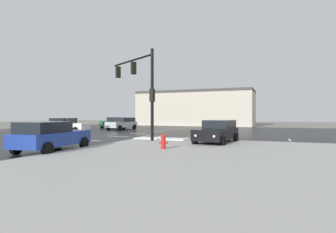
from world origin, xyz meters
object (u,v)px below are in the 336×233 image
sedan_white (67,125)px  sedan_silver (123,123)px  sedan_black (217,131)px  sedan_green (114,122)px  fire_hydrant (163,141)px  sedan_blue (51,136)px  traffic_signal_mast (141,82)px

sedan_white → sedan_silver: (2.93, 6.91, 0.00)m
sedan_black → sedan_silver: same height
sedan_green → sedan_silver: size_ratio=0.98×
fire_hydrant → sedan_silver: sedan_silver is taller
sedan_white → sedan_silver: same height
sedan_green → sedan_black: size_ratio=0.98×
fire_hydrant → sedan_green: (-17.01, 21.45, 0.32)m
sedan_green → sedan_white: 10.83m
fire_hydrant → sedan_black: size_ratio=0.17×
sedan_green → sedan_silver: (3.80, -3.88, 0.00)m
sedan_green → sedan_blue: 26.58m
traffic_signal_mast → fire_hydrant: traffic_signal_mast is taller
traffic_signal_mast → fire_hydrant: (3.86, -4.77, -3.91)m
sedan_green → sedan_blue: bearing=28.5°
sedan_blue → fire_hydrant: bearing=-72.0°
traffic_signal_mast → sedan_silver: size_ratio=1.38×
sedan_blue → sedan_green: bearing=19.4°
sedan_green → sedan_silver: bearing=46.9°
traffic_signal_mast → sedan_silver: (-9.35, 12.79, -3.60)m
sedan_black → sedan_silver: (-15.14, 12.83, 0.00)m
fire_hydrant → sedan_black: sedan_black is taller
sedan_green → sedan_black: bearing=51.1°
sedan_green → sedan_silver: same height
fire_hydrant → sedan_blue: size_ratio=0.17×
sedan_white → sedan_silver: 7.50m
sedan_black → sedan_blue: size_ratio=1.00×
sedan_green → sedan_blue: size_ratio=0.98×
traffic_signal_mast → sedan_green: (-13.15, 16.67, -3.60)m
sedan_white → traffic_signal_mast: bearing=-31.2°
sedan_blue → sedan_silver: bearing=14.8°
traffic_signal_mast → sedan_white: (-12.28, 5.88, -3.60)m
traffic_signal_mast → sedan_blue: bearing=108.2°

